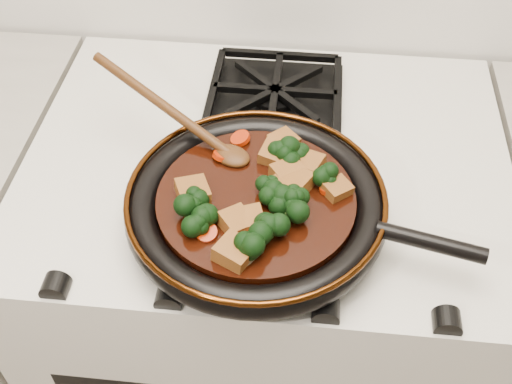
# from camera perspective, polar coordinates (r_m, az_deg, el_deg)

# --- Properties ---
(stove) EXTENTS (0.76, 0.60, 0.90)m
(stove) POSITION_cam_1_polar(r_m,az_deg,el_deg) (1.36, 0.76, -10.76)
(stove) COLOR beige
(stove) RESTS_ON ground
(burner_grate_front) EXTENTS (0.23, 0.23, 0.03)m
(burner_grate_front) POSITION_cam_1_polar(r_m,az_deg,el_deg) (0.90, 0.20, -2.28)
(burner_grate_front) COLOR black
(burner_grate_front) RESTS_ON stove
(burner_grate_back) EXTENTS (0.23, 0.23, 0.03)m
(burner_grate_back) POSITION_cam_1_polar(r_m,az_deg,el_deg) (1.11, 1.70, 8.64)
(burner_grate_back) COLOR black
(burner_grate_back) RESTS_ON stove
(skillet) EXTENTS (0.48, 0.36, 0.05)m
(skillet) POSITION_cam_1_polar(r_m,az_deg,el_deg) (0.88, 0.12, -1.20)
(skillet) COLOR black
(skillet) RESTS_ON burner_grate_front
(braising_sauce) EXTENTS (0.27, 0.27, 0.02)m
(braising_sauce) POSITION_cam_1_polar(r_m,az_deg,el_deg) (0.87, 0.00, -0.95)
(braising_sauce) COLOR black
(braising_sauce) RESTS_ON skillet
(tofu_cube_0) EXTENTS (0.06, 0.06, 0.03)m
(tofu_cube_0) POSITION_cam_1_polar(r_m,az_deg,el_deg) (0.87, -5.64, -0.04)
(tofu_cube_0) COLOR brown
(tofu_cube_0) RESTS_ON braising_sauce
(tofu_cube_1) EXTENTS (0.06, 0.06, 0.03)m
(tofu_cube_1) POSITION_cam_1_polar(r_m,az_deg,el_deg) (0.80, -1.90, -5.38)
(tofu_cube_1) COLOR brown
(tofu_cube_1) RESTS_ON braising_sauce
(tofu_cube_2) EXTENTS (0.05, 0.05, 0.02)m
(tofu_cube_2) POSITION_cam_1_polar(r_m,az_deg,el_deg) (0.87, 7.20, 0.24)
(tofu_cube_2) COLOR brown
(tofu_cube_2) RESTS_ON braising_sauce
(tofu_cube_3) EXTENTS (0.06, 0.05, 0.03)m
(tofu_cube_3) POSITION_cam_1_polar(r_m,az_deg,el_deg) (0.83, -1.75, -2.74)
(tofu_cube_3) COLOR brown
(tofu_cube_3) RESTS_ON braising_sauce
(tofu_cube_4) EXTENTS (0.05, 0.05, 0.02)m
(tofu_cube_4) POSITION_cam_1_polar(r_m,az_deg,el_deg) (0.94, 2.44, 4.46)
(tofu_cube_4) COLOR brown
(tofu_cube_4) RESTS_ON braising_sauce
(tofu_cube_5) EXTENTS (0.05, 0.05, 0.02)m
(tofu_cube_5) POSITION_cam_1_polar(r_m,az_deg,el_deg) (0.91, 4.78, 2.48)
(tofu_cube_5) COLOR brown
(tofu_cube_5) RESTS_ON braising_sauce
(tofu_cube_6) EXTENTS (0.05, 0.05, 0.03)m
(tofu_cube_6) POSITION_cam_1_polar(r_m,az_deg,el_deg) (0.92, 1.78, 3.43)
(tofu_cube_6) COLOR brown
(tofu_cube_6) RESTS_ON braising_sauce
(tofu_cube_7) EXTENTS (0.05, 0.05, 0.02)m
(tofu_cube_7) POSITION_cam_1_polar(r_m,az_deg,el_deg) (0.83, -0.62, -2.57)
(tofu_cube_7) COLOR brown
(tofu_cube_7) RESTS_ON braising_sauce
(tofu_cube_8) EXTENTS (0.06, 0.06, 0.03)m
(tofu_cube_8) POSITION_cam_1_polar(r_m,az_deg,el_deg) (0.88, 3.32, 0.85)
(tofu_cube_8) COLOR brown
(tofu_cube_8) RESTS_ON braising_sauce
(tofu_cube_9) EXTENTS (0.06, 0.06, 0.03)m
(tofu_cube_9) POSITION_cam_1_polar(r_m,az_deg,el_deg) (0.89, 2.89, 1.63)
(tofu_cube_9) COLOR brown
(tofu_cube_9) RESTS_ON braising_sauce
(broccoli_floret_0) EXTENTS (0.08, 0.07, 0.07)m
(broccoli_floret_0) POSITION_cam_1_polar(r_m,az_deg,el_deg) (0.91, 2.56, 3.39)
(broccoli_floret_0) COLOR black
(broccoli_floret_0) RESTS_ON braising_sauce
(broccoli_floret_1) EXTENTS (0.07, 0.07, 0.07)m
(broccoli_floret_1) POSITION_cam_1_polar(r_m,az_deg,el_deg) (0.88, 5.75, 1.53)
(broccoli_floret_1) COLOR black
(broccoli_floret_1) RESTS_ON braising_sauce
(broccoli_floret_2) EXTENTS (0.08, 0.08, 0.08)m
(broccoli_floret_2) POSITION_cam_1_polar(r_m,az_deg,el_deg) (0.81, 1.17, -3.48)
(broccoli_floret_2) COLOR black
(broccoli_floret_2) RESTS_ON braising_sauce
(broccoli_floret_3) EXTENTS (0.09, 0.09, 0.06)m
(broccoli_floret_3) POSITION_cam_1_polar(r_m,az_deg,el_deg) (0.84, 2.96, -1.73)
(broccoli_floret_3) COLOR black
(broccoli_floret_3) RESTS_ON braising_sauce
(broccoli_floret_4) EXTENTS (0.09, 0.09, 0.06)m
(broccoli_floret_4) POSITION_cam_1_polar(r_m,az_deg,el_deg) (0.80, -0.47, -4.63)
(broccoli_floret_4) COLOR black
(broccoli_floret_4) RESTS_ON braising_sauce
(broccoli_floret_5) EXTENTS (0.08, 0.09, 0.06)m
(broccoli_floret_5) POSITION_cam_1_polar(r_m,az_deg,el_deg) (0.85, 3.17, -0.36)
(broccoli_floret_5) COLOR black
(broccoli_floret_5) RESTS_ON braising_sauce
(broccoli_floret_6) EXTENTS (0.09, 0.08, 0.06)m
(broccoli_floret_6) POSITION_cam_1_polar(r_m,az_deg,el_deg) (0.82, -4.60, -2.88)
(broccoli_floret_6) COLOR black
(broccoli_floret_6) RESTS_ON braising_sauce
(broccoli_floret_7) EXTENTS (0.09, 0.08, 0.07)m
(broccoli_floret_7) POSITION_cam_1_polar(r_m,az_deg,el_deg) (0.91, 3.38, 3.11)
(broccoli_floret_7) COLOR black
(broccoli_floret_7) RESTS_ON braising_sauce
(broccoli_floret_8) EXTENTS (0.07, 0.07, 0.08)m
(broccoli_floret_8) POSITION_cam_1_polar(r_m,az_deg,el_deg) (0.85, -5.62, -1.18)
(broccoli_floret_8) COLOR black
(broccoli_floret_8) RESTS_ON braising_sauce
(broccoli_floret_9) EXTENTS (0.08, 0.08, 0.07)m
(broccoli_floret_9) POSITION_cam_1_polar(r_m,az_deg,el_deg) (0.86, 0.95, 0.01)
(broccoli_floret_9) COLOR black
(broccoli_floret_9) RESTS_ON braising_sauce
(carrot_coin_0) EXTENTS (0.03, 0.03, 0.02)m
(carrot_coin_0) POSITION_cam_1_polar(r_m,az_deg,el_deg) (0.92, -3.07, 3.20)
(carrot_coin_0) COLOR #B02304
(carrot_coin_0) RESTS_ON braising_sauce
(carrot_coin_1) EXTENTS (0.03, 0.03, 0.02)m
(carrot_coin_1) POSITION_cam_1_polar(r_m,az_deg,el_deg) (0.82, -0.51, -3.73)
(carrot_coin_1) COLOR #B02304
(carrot_coin_1) RESTS_ON braising_sauce
(carrot_coin_2) EXTENTS (0.03, 0.03, 0.01)m
(carrot_coin_2) POSITION_cam_1_polar(r_m,az_deg,el_deg) (0.82, -4.42, -3.62)
(carrot_coin_2) COLOR #B02304
(carrot_coin_2) RESTS_ON braising_sauce
(carrot_coin_3) EXTENTS (0.03, 0.03, 0.02)m
(carrot_coin_3) POSITION_cam_1_polar(r_m,az_deg,el_deg) (0.88, 6.53, 0.35)
(carrot_coin_3) COLOR #B02304
(carrot_coin_3) RESTS_ON braising_sauce
(carrot_coin_4) EXTENTS (0.03, 0.03, 0.02)m
(carrot_coin_4) POSITION_cam_1_polar(r_m,az_deg,el_deg) (0.95, -1.40, 4.79)
(carrot_coin_4) COLOR #B02304
(carrot_coin_4) RESTS_ON braising_sauce
(mushroom_slice_0) EXTENTS (0.04, 0.04, 0.03)m
(mushroom_slice_0) POSITION_cam_1_polar(r_m,az_deg,el_deg) (0.89, 6.17, 1.23)
(mushroom_slice_0) COLOR brown
(mushroom_slice_0) RESTS_ON braising_sauce
(mushroom_slice_1) EXTENTS (0.04, 0.04, 0.03)m
(mushroom_slice_1) POSITION_cam_1_polar(r_m,az_deg,el_deg) (0.92, 3.59, 3.52)
(mushroom_slice_1) COLOR brown
(mushroom_slice_1) RESTS_ON braising_sauce
(mushroom_slice_2) EXTENTS (0.05, 0.05, 0.03)m
(mushroom_slice_2) POSITION_cam_1_polar(r_m,az_deg,el_deg) (0.80, -0.63, -5.41)
(mushroom_slice_2) COLOR brown
(mushroom_slice_2) RESTS_ON braising_sauce
(wooden_spoon) EXTENTS (0.15, 0.10, 0.26)m
(wooden_spoon) POSITION_cam_1_polar(r_m,az_deg,el_deg) (0.94, -5.86, 5.93)
(wooden_spoon) COLOR #45260E
(wooden_spoon) RESTS_ON braising_sauce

